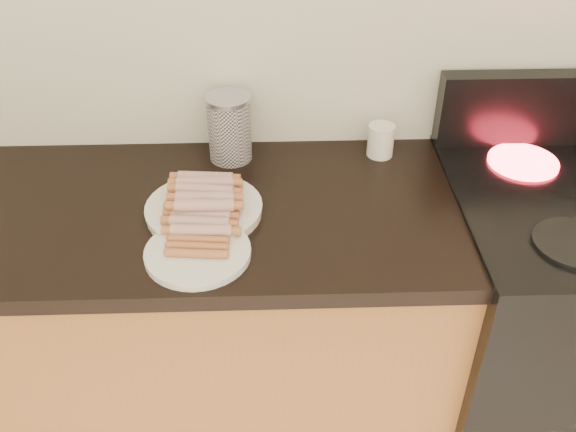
{
  "coord_description": "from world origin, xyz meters",
  "views": [
    {
      "loc": [
        -0.05,
        0.44,
        1.79
      ],
      "look_at": [
        -0.01,
        1.62,
        0.92
      ],
      "focal_mm": 40.0,
      "sensor_mm": 36.0,
      "label": 1
    }
  ],
  "objects_px": {
    "mug": "(381,140)",
    "canister": "(229,128)",
    "stove": "(567,331)",
    "side_plate": "(198,253)",
    "main_plate": "(204,211)"
  },
  "relations": [
    {
      "from": "stove",
      "to": "main_plate",
      "type": "xyz_separation_m",
      "value": [
        -0.99,
        -0.01,
        0.45
      ]
    },
    {
      "from": "canister",
      "to": "mug",
      "type": "distance_m",
      "value": 0.4
    },
    {
      "from": "mug",
      "to": "stove",
      "type": "bearing_deg",
      "value": -24.64
    },
    {
      "from": "mug",
      "to": "canister",
      "type": "bearing_deg",
      "value": -179.7
    },
    {
      "from": "canister",
      "to": "mug",
      "type": "bearing_deg",
      "value": 0.3
    },
    {
      "from": "canister",
      "to": "mug",
      "type": "xyz_separation_m",
      "value": [
        0.4,
        0.0,
        -0.05
      ]
    },
    {
      "from": "mug",
      "to": "main_plate",
      "type": "bearing_deg",
      "value": -150.6
    },
    {
      "from": "side_plate",
      "to": "mug",
      "type": "height_order",
      "value": "mug"
    },
    {
      "from": "main_plate",
      "to": "stove",
      "type": "bearing_deg",
      "value": 0.61
    },
    {
      "from": "side_plate",
      "to": "mug",
      "type": "bearing_deg",
      "value": 41.95
    },
    {
      "from": "stove",
      "to": "main_plate",
      "type": "relative_size",
      "value": 3.36
    },
    {
      "from": "canister",
      "to": "mug",
      "type": "height_order",
      "value": "canister"
    },
    {
      "from": "stove",
      "to": "canister",
      "type": "distance_m",
      "value": 1.1
    },
    {
      "from": "stove",
      "to": "side_plate",
      "type": "relative_size",
      "value": 3.95
    },
    {
      "from": "main_plate",
      "to": "canister",
      "type": "relative_size",
      "value": 1.51
    }
  ]
}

